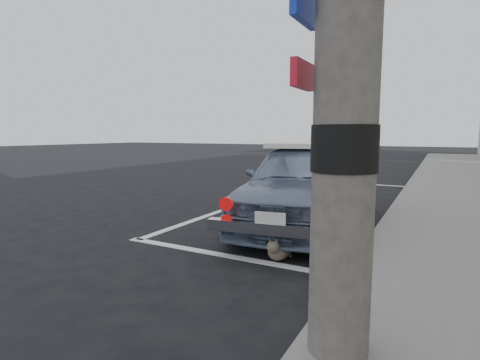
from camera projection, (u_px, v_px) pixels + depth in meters
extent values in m
plane|color=black|center=(217.00, 240.00, 4.87)|extent=(80.00, 80.00, 0.00)
cube|color=silver|center=(232.00, 257.00, 4.20)|extent=(3.00, 0.12, 0.01)
cube|color=silver|center=(357.00, 184.00, 10.32)|extent=(3.00, 0.12, 0.01)
cube|color=silver|center=(256.00, 199.00, 7.92)|extent=(0.12, 7.00, 0.01)
cylinder|color=black|center=(344.00, 148.00, 2.00)|extent=(0.36, 0.36, 0.25)
cube|color=red|center=(303.00, 75.00, 2.07)|extent=(0.04, 0.30, 0.15)
cube|color=white|center=(302.00, 75.00, 2.07)|extent=(0.02, 0.16, 0.08)
imported|color=slate|center=(303.00, 183.00, 5.61)|extent=(2.03, 3.91, 1.27)
cube|color=white|center=(308.00, 145.00, 5.89)|extent=(1.25, 1.56, 0.07)
cube|color=silver|center=(271.00, 229.00, 3.95)|extent=(1.43, 0.33, 0.12)
cube|color=white|center=(270.00, 220.00, 3.89)|extent=(0.33, 0.07, 0.17)
cylinder|color=red|center=(226.00, 204.00, 4.06)|extent=(0.15, 0.06, 0.15)
cylinder|color=red|center=(319.00, 210.00, 3.72)|extent=(0.15, 0.06, 0.15)
cylinder|color=red|center=(226.00, 220.00, 4.08)|extent=(0.12, 0.06, 0.12)
cylinder|color=red|center=(318.00, 228.00, 3.74)|extent=(0.12, 0.06, 0.12)
ellipsoid|color=#66584E|center=(279.00, 249.00, 4.10)|extent=(0.24, 0.36, 0.22)
sphere|color=#66584E|center=(273.00, 246.00, 3.96)|extent=(0.14, 0.14, 0.14)
cone|color=#66584E|center=(270.00, 240.00, 3.97)|extent=(0.05, 0.05, 0.05)
cone|color=#66584E|center=(276.00, 241.00, 3.93)|extent=(0.05, 0.05, 0.05)
cylinder|color=#66584E|center=(290.00, 252.00, 4.24)|extent=(0.11, 0.23, 0.03)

